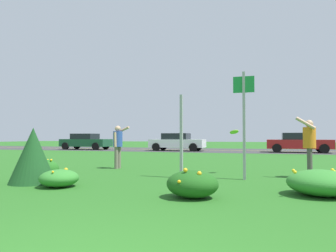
{
  "coord_description": "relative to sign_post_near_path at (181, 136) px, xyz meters",
  "views": [
    {
      "loc": [
        1.55,
        -1.94,
        1.15
      ],
      "look_at": [
        -1.3,
        6.91,
        1.47
      ],
      "focal_mm": 33.23,
      "sensor_mm": 36.0,
      "label": 1
    }
  ],
  "objects": [
    {
      "name": "ground_plane",
      "position": [
        0.77,
        5.91,
        -1.17
      ],
      "size": [
        120.0,
        120.0,
        0.0
      ],
      "primitive_type": "plane",
      "color": "#26601E"
    },
    {
      "name": "highway_strip",
      "position": [
        0.77,
        18.31,
        -1.17
      ],
      "size": [
        120.0,
        8.92,
        0.01
      ],
      "primitive_type": "cube",
      "color": "#38383A",
      "rests_on": "ground"
    },
    {
      "name": "highway_center_stripe",
      "position": [
        0.77,
        18.31,
        -1.16
      ],
      "size": [
        120.0,
        0.16,
        0.0
      ],
      "primitive_type": "cube",
      "color": "yellow",
      "rests_on": "ground"
    },
    {
      "name": "daylily_clump_mid_left",
      "position": [
        0.95,
        -2.68,
        -0.91
      ],
      "size": [
        0.99,
        0.87,
        0.58
      ],
      "color": "#1E5619",
      "rests_on": "ground"
    },
    {
      "name": "daylily_clump_front_left",
      "position": [
        -3.42,
        -1.43,
        -0.9
      ],
      "size": [
        0.74,
        0.7,
        0.56
      ],
      "color": "#23661E",
      "rests_on": "ground"
    },
    {
      "name": "daylily_clump_front_right",
      "position": [
        -2.25,
        -2.38,
        -0.97
      ],
      "size": [
        0.88,
        0.89,
        0.43
      ],
      "color": "#337F2D",
      "rests_on": "ground"
    },
    {
      "name": "daylily_clump_mid_right",
      "position": [
        3.3,
        -1.69,
        -0.92
      ],
      "size": [
        1.28,
        1.23,
        0.52
      ],
      "color": "#337F2D",
      "rests_on": "ground"
    },
    {
      "name": "sign_post_near_path",
      "position": [
        0.0,
        0.0,
        0.0
      ],
      "size": [
        0.07,
        0.1,
        2.34
      ],
      "color": "#93969B",
      "rests_on": "ground"
    },
    {
      "name": "sign_post_by_roadside",
      "position": [
        1.71,
        0.17,
        0.58
      ],
      "size": [
        0.56,
        0.1,
        2.91
      ],
      "color": "#93969B",
      "rests_on": "ground"
    },
    {
      "name": "evergreen_shrub_side",
      "position": [
        -3.26,
        -2.08,
        -0.48
      ],
      "size": [
        1.12,
        1.12,
        1.38
      ],
      "primitive_type": "cone",
      "color": "#19471E",
      "rests_on": "ground"
    },
    {
      "name": "person_thrower_blue_shirt",
      "position": [
        -2.89,
        1.79,
        -0.24
      ],
      "size": [
        0.55,
        0.51,
        1.56
      ],
      "color": "#2D4C9E",
      "rests_on": "ground"
    },
    {
      "name": "person_catcher_orange_shirt",
      "position": [
        3.42,
        1.08,
        -0.19
      ],
      "size": [
        0.55,
        0.51,
        1.72
      ],
      "color": "orange",
      "rests_on": "ground"
    },
    {
      "name": "frisbee_lime",
      "position": [
        1.31,
        1.47,
        0.13
      ],
      "size": [
        0.29,
        0.27,
        0.18
      ],
      "color": "#8CD133"
    },
    {
      "name": "car_dark_green_leftmost",
      "position": [
        -13.56,
        16.31,
        -0.43
      ],
      "size": [
        4.5,
        2.0,
        1.45
      ],
      "color": "#194C2D",
      "rests_on": "ground"
    },
    {
      "name": "car_white_center_left",
      "position": [
        -4.86,
        16.31,
        -0.43
      ],
      "size": [
        4.5,
        2.0,
        1.45
      ],
      "color": "silver",
      "rests_on": "ground"
    },
    {
      "name": "car_red_center_right",
      "position": [
        4.45,
        16.31,
        -0.43
      ],
      "size": [
        4.5,
        2.0,
        1.45
      ],
      "color": "maroon",
      "rests_on": "ground"
    }
  ]
}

